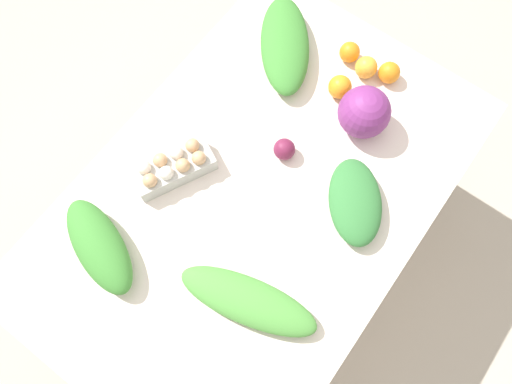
# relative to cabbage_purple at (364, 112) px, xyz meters

# --- Properties ---
(ground_plane) EXTENTS (8.00, 8.00, 0.00)m
(ground_plane) POSITION_rel_cabbage_purple_xyz_m (-0.38, 0.12, -0.81)
(ground_plane) COLOR #B2A899
(dining_table) EXTENTS (1.44, 0.94, 0.73)m
(dining_table) POSITION_rel_cabbage_purple_xyz_m (-0.38, 0.12, -0.17)
(dining_table) COLOR silver
(dining_table) RESTS_ON ground_plane
(cabbage_purple) EXTENTS (0.16, 0.16, 0.16)m
(cabbage_purple) POSITION_rel_cabbage_purple_xyz_m (0.00, 0.00, 0.00)
(cabbage_purple) COLOR #7A2D75
(cabbage_purple) RESTS_ON dining_table
(egg_carton) EXTENTS (0.26, 0.20, 0.09)m
(egg_carton) POSITION_rel_cabbage_purple_xyz_m (-0.47, 0.36, -0.04)
(egg_carton) COLOR #B7B7B2
(egg_carton) RESTS_ON dining_table
(greens_bunch_chard) EXTENTS (0.39, 0.35, 0.09)m
(greens_bunch_chard) POSITION_rel_cabbage_purple_xyz_m (0.08, 0.34, -0.04)
(greens_bunch_chard) COLOR #3D8433
(greens_bunch_chard) RESTS_ON dining_table
(greens_bunch_scallion) EXTENTS (0.22, 0.42, 0.07)m
(greens_bunch_scallion) POSITION_rel_cabbage_purple_xyz_m (-0.65, -0.05, -0.05)
(greens_bunch_scallion) COLOR #4C933D
(greens_bunch_scallion) RESTS_ON dining_table
(greens_bunch_dandelion) EXTENTS (0.31, 0.29, 0.08)m
(greens_bunch_dandelion) POSITION_rel_cabbage_purple_xyz_m (-0.24, -0.13, -0.04)
(greens_bunch_dandelion) COLOR #337538
(greens_bunch_dandelion) RESTS_ON dining_table
(greens_bunch_beet_tops) EXTENTS (0.23, 0.34, 0.09)m
(greens_bunch_beet_tops) POSITION_rel_cabbage_purple_xyz_m (-0.77, 0.38, -0.03)
(greens_bunch_beet_tops) COLOR #3D8433
(greens_bunch_beet_tops) RESTS_ON dining_table
(beet_root) EXTENTS (0.07, 0.07, 0.07)m
(beet_root) POSITION_rel_cabbage_purple_xyz_m (-0.22, 0.13, -0.05)
(beet_root) COLOR maroon
(beet_root) RESTS_ON dining_table
(orange_0) EXTENTS (0.07, 0.07, 0.07)m
(orange_0) POSITION_rel_cabbage_purple_xyz_m (0.19, 0.02, -0.04)
(orange_0) COLOR orange
(orange_0) RESTS_ON dining_table
(orange_1) EXTENTS (0.07, 0.07, 0.07)m
(orange_1) POSITION_rel_cabbage_purple_xyz_m (0.18, 0.16, -0.05)
(orange_1) COLOR orange
(orange_1) RESTS_ON dining_table
(orange_2) EXTENTS (0.07, 0.07, 0.07)m
(orange_2) POSITION_rel_cabbage_purple_xyz_m (0.17, 0.09, -0.04)
(orange_2) COLOR #F9A833
(orange_2) RESTS_ON dining_table
(orange_3) EXTENTS (0.07, 0.07, 0.07)m
(orange_3) POSITION_rel_cabbage_purple_xyz_m (0.06, 0.11, -0.04)
(orange_3) COLOR orange
(orange_3) RESTS_ON dining_table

